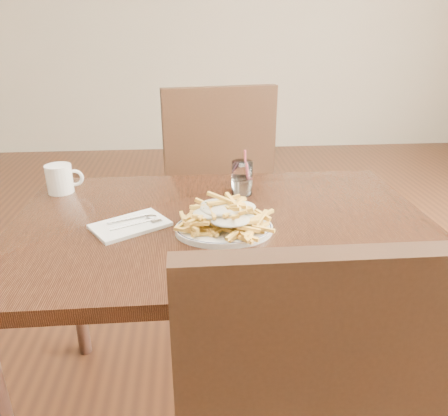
{
  "coord_description": "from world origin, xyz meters",
  "views": [
    {
      "loc": [
        -0.09,
        -1.14,
        1.27
      ],
      "look_at": [
        -0.0,
        -0.08,
        0.82
      ],
      "focal_mm": 35.0,
      "sensor_mm": 36.0,
      "label": 1
    }
  ],
  "objects": [
    {
      "name": "fries_plate",
      "position": [
        -0.0,
        -0.08,
        0.76
      ],
      "size": [
        0.31,
        0.29,
        0.02
      ],
      "color": "white",
      "rests_on": "table"
    },
    {
      "name": "floor",
      "position": [
        0.0,
        0.0,
        0.0
      ],
      "size": [
        7.0,
        7.0,
        0.0
      ],
      "primitive_type": "plane",
      "color": "black",
      "rests_on": "ground"
    },
    {
      "name": "water_glass",
      "position": [
        0.08,
        0.2,
        0.8
      ],
      "size": [
        0.07,
        0.07,
        0.15
      ],
      "color": "white",
      "rests_on": "table"
    },
    {
      "name": "napkin",
      "position": [
        -0.26,
        -0.03,
        0.75
      ],
      "size": [
        0.24,
        0.22,
        0.01
      ],
      "primitive_type": "cube",
      "rotation": [
        0.0,
        0.0,
        0.56
      ],
      "color": "white",
      "rests_on": "table"
    },
    {
      "name": "coffee_mug",
      "position": [
        -0.52,
        0.26,
        0.8
      ],
      "size": [
        0.12,
        0.08,
        0.09
      ],
      "color": "white",
      "rests_on": "table"
    },
    {
      "name": "table",
      "position": [
        0.0,
        0.0,
        0.67
      ],
      "size": [
        1.2,
        0.8,
        0.75
      ],
      "color": "black",
      "rests_on": "ground"
    },
    {
      "name": "chair_far",
      "position": [
        0.02,
        0.77,
        0.59
      ],
      "size": [
        0.55,
        0.55,
        1.04
      ],
      "color": "black",
      "rests_on": "ground"
    },
    {
      "name": "cutlery",
      "position": [
        -0.26,
        -0.02,
        0.76
      ],
      "size": [
        0.15,
        0.12,
        0.01
      ],
      "color": "silver",
      "rests_on": "napkin"
    },
    {
      "name": "loaded_fries",
      "position": [
        -0.0,
        -0.08,
        0.81
      ],
      "size": [
        0.27,
        0.23,
        0.07
      ],
      "color": "#EFBD49",
      "rests_on": "fries_plate"
    }
  ]
}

